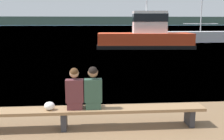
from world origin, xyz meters
TOP-DOWN VIEW (x-y plane):
  - water_surface at (0.00, 124.76)m, footprint 240.00×240.00m
  - far_shoreline at (0.00, 195.45)m, footprint 600.00×12.00m
  - bench_main at (-0.85, 2.95)m, footprint 6.40×0.48m
  - person_left at (-0.60, 2.96)m, footprint 0.39×0.40m
  - person_right at (-0.20, 2.96)m, footprint 0.39×0.41m
  - shopping_bag at (-1.16, 2.92)m, footprint 0.23×0.21m
  - tugboat_red at (4.94, 22.07)m, footprint 8.78×3.78m
  - moored_sailboat at (13.21, 28.75)m, footprint 9.46×2.52m

SIDE VIEW (x-z plane):
  - water_surface at x=0.00m, z-range 0.00..0.00m
  - bench_main at x=-0.85m, z-range 0.15..0.61m
  - shopping_bag at x=-1.16m, z-range 0.46..0.65m
  - moored_sailboat at x=13.21m, z-range -3.93..5.21m
  - person_left at x=-0.60m, z-range 0.40..1.34m
  - person_right at x=-0.20m, z-range 0.41..1.37m
  - tugboat_red at x=4.94m, z-range -2.27..4.35m
  - far_shoreline at x=0.00m, z-range 0.00..5.60m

